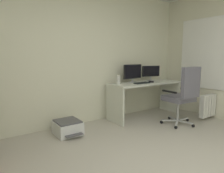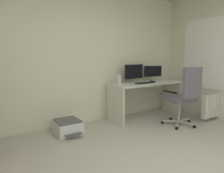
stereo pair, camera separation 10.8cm
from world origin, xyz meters
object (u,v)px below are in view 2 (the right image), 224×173
Objects in this scene: monitor_secondary at (153,72)px; computer_mouse at (153,82)px; keyboard at (143,83)px; radiator at (214,105)px; desktop_speaker at (119,80)px; office_chair at (184,94)px; desk at (146,91)px; printer at (68,127)px; monitor_main at (134,72)px.

computer_mouse is (-0.23, -0.24, -0.18)m from monitor_secondary.
radiator is (1.22, -0.81, -0.47)m from keyboard.
desktop_speaker is 1.24m from office_chair.
desk reaches higher than printer.
radiator is at bearing -33.24° from computer_mouse.
radiator is (0.72, -1.05, -0.65)m from monitor_secondary.
desktop_speaker is 0.33× the size of printer.
desk is 1.48× the size of office_chair.
keyboard is at bearing 146.59° from radiator.
desktop_speaker is (-0.72, 0.19, 0.07)m from computer_mouse.
monitor_main is 1.78m from radiator.
desktop_speaker is at bearing 172.15° from computer_mouse.
keyboard reaches higher than desk.
monitor_main reaches higher than desktop_speaker.
desktop_speaker is 0.15× the size of office_chair.
monitor_secondary is at bearing 2.86° from desktop_speaker.
monitor_secondary reaches higher than desk.
computer_mouse is 0.77m from office_chair.
desktop_speaker is (-0.41, -0.05, -0.13)m from monitor_main.
desk is 1.40m from radiator.
monitor_secondary is at bearing 4.65° from printer.
desk is at bearing 0.78° from printer.
monitor_main reaches higher than printer.
keyboard is 0.47× the size of radiator.
computer_mouse is at bearing 94.42° from office_chair.
desktop_speaker is (-0.95, -0.05, -0.11)m from monitor_secondary.
computer_mouse is at bearing -134.49° from monitor_secondary.
office_chair is 2.15m from printer.
monitor_main reaches higher than radiator.
monitor_main is at bearing 6.58° from desktop_speaker.
office_chair reaches higher than printer.
keyboard is (-0.50, -0.24, -0.19)m from monitor_secondary.
computer_mouse reaches higher than radiator.
monitor_main is at bearing 149.16° from computer_mouse.
desktop_speaker is 0.23× the size of radiator.
desk is at bearing -8.74° from desktop_speaker.
monitor_main is at bearing 110.22° from office_chair.
monitor_main is at bearing 147.32° from desk.
monitor_secondary reaches higher than desktop_speaker.
desktop_speaker is (-0.45, 0.20, 0.07)m from keyboard.
monitor_main is 1.15× the size of monitor_secondary.
office_chair is (0.78, -0.95, -0.22)m from desktop_speaker.
keyboard is at bearing -80.57° from monitor_main.
printer is (-1.60, 0.07, -0.64)m from keyboard.
office_chair reaches higher than monitor_secondary.
monitor_secondary is at bearing 79.91° from office_chair.
office_chair is at bearing -23.18° from printer.
printer is (-1.14, -0.12, -0.71)m from desktop_speaker.
keyboard is at bearing -154.16° from monitor_secondary.
keyboard is (0.04, -0.24, -0.20)m from monitor_main.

